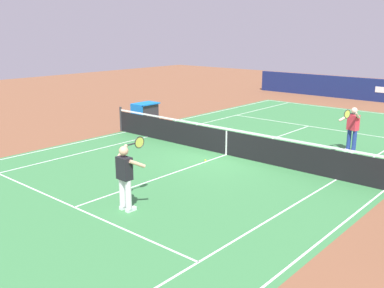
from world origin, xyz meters
The scene contains 9 objects.
ground_plane centered at (0.00, 0.00, 0.00)m, with size 60.00×60.00×0.00m, color brown.
court_slab centered at (0.00, 0.00, 0.00)m, with size 24.20×11.40×0.00m, color #387A42.
court_line_markings centered at (0.00, 0.00, 0.00)m, with size 23.85×11.05×0.01m.
tennis_net centered at (0.00, 0.00, 0.49)m, with size 0.10×11.70×1.08m.
stadium_barrier centered at (-15.90, 0.00, 0.70)m, with size 0.26×17.00×1.41m.
tennis_player_near centered at (5.64, 1.13, 0.93)m, with size 1.08×0.78×1.70m.
tennis_player_far centered at (-3.29, 3.21, 0.93)m, with size 1.17×0.74×1.70m.
tennis_ball centered at (1.13, -0.04, 0.03)m, with size 0.07×0.07×0.07m, color #CCE01E.
equipment_cart_tarped centered at (-2.38, -6.80, 0.44)m, with size 1.25×0.84×0.85m.
Camera 1 is at (12.18, 8.99, 4.33)m, focal length 40.91 mm.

